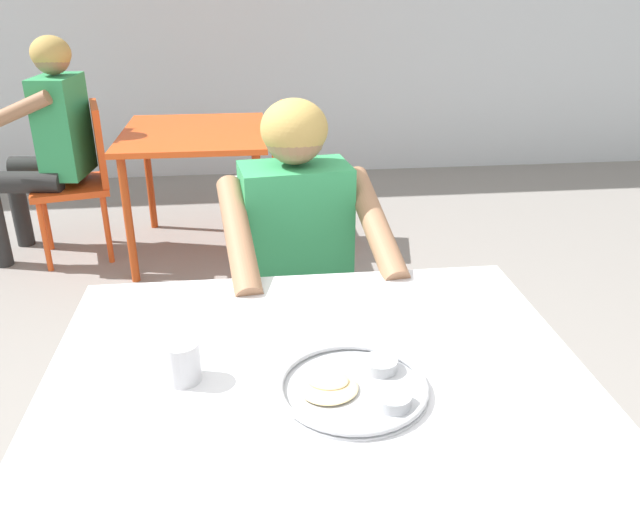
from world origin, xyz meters
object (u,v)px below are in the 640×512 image
at_px(thali_tray, 355,386).
at_px(chair_foreground, 291,283).
at_px(table_background_red, 195,146).
at_px(chair_red_right, 301,169).
at_px(patron_background, 47,131).
at_px(diner_foreground, 303,257).
at_px(chair_red_left, 83,172).
at_px(drinking_cup, 182,360).
at_px(table_foreground, 317,396).

height_order(thali_tray, chair_foreground, chair_foreground).
xyz_separation_m(table_background_red, chair_red_right, (0.60, -0.01, -0.15)).
height_order(thali_tray, patron_background, patron_background).
bearing_deg(diner_foreground, thali_tray, -87.01).
xyz_separation_m(table_background_red, chair_red_left, (-0.63, 0.00, -0.14)).
bearing_deg(thali_tray, table_background_red, 101.08).
bearing_deg(patron_background, thali_tray, -63.18).
height_order(diner_foreground, chair_red_right, diner_foreground).
xyz_separation_m(drinking_cup, chair_red_right, (0.45, 2.44, -0.32)).
xyz_separation_m(thali_tray, patron_background, (-1.28, 2.54, -0.03)).
bearing_deg(chair_foreground, diner_foreground, -84.43).
xyz_separation_m(table_foreground, drinking_cup, (-0.28, -0.01, 0.12)).
relative_size(drinking_cup, diner_foreground, 0.07).
height_order(drinking_cup, table_background_red, drinking_cup).
bearing_deg(table_background_red, drinking_cup, -86.52).
height_order(chair_red_left, patron_background, patron_background).
relative_size(chair_red_right, patron_background, 0.69).
relative_size(table_background_red, chair_red_right, 1.09).
relative_size(table_foreground, patron_background, 0.93).
distance_m(table_foreground, thali_tray, 0.14).
xyz_separation_m(diner_foreground, table_background_red, (-0.46, 1.77, -0.08)).
bearing_deg(chair_foreground, table_foreground, -90.32).
relative_size(chair_foreground, table_background_red, 0.96).
height_order(chair_foreground, table_background_red, chair_foreground).
bearing_deg(drinking_cup, chair_red_right, 79.65).
bearing_deg(chair_red_left, patron_background, 177.32).
relative_size(table_foreground, chair_red_left, 1.31).
xyz_separation_m(drinking_cup, table_background_red, (-0.15, 2.45, -0.17)).
bearing_deg(table_foreground, table_background_red, 99.94).
xyz_separation_m(diner_foreground, chair_red_left, (-1.09, 1.77, -0.21)).
xyz_separation_m(chair_foreground, chair_red_left, (-1.06, 1.54, -0.01)).
xyz_separation_m(drinking_cup, patron_background, (-0.94, 2.46, -0.07)).
relative_size(thali_tray, table_background_red, 0.33).
bearing_deg(table_background_red, thali_tray, -78.92).
bearing_deg(chair_red_left, drinking_cup, -72.38).
bearing_deg(chair_red_left, chair_red_right, -0.57).
relative_size(chair_red_left, patron_background, 0.71).
distance_m(chair_red_left, patron_background, 0.28).
distance_m(thali_tray, table_background_red, 2.58).
bearing_deg(chair_foreground, chair_red_left, 124.59).
bearing_deg(drinking_cup, thali_tray, -12.94).
bearing_deg(patron_background, drinking_cup, -69.13).
xyz_separation_m(table_foreground, chair_red_right, (0.17, 2.43, -0.20)).
bearing_deg(diner_foreground, drinking_cup, -114.12).
bearing_deg(table_background_red, patron_background, 179.30).
xyz_separation_m(table_foreground, thali_tray, (0.07, -0.09, 0.08)).
relative_size(diner_foreground, table_background_red, 1.29).
xyz_separation_m(thali_tray, chair_red_left, (-1.13, 2.53, -0.27)).
distance_m(thali_tray, diner_foreground, 0.77).
distance_m(drinking_cup, chair_red_left, 2.59).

